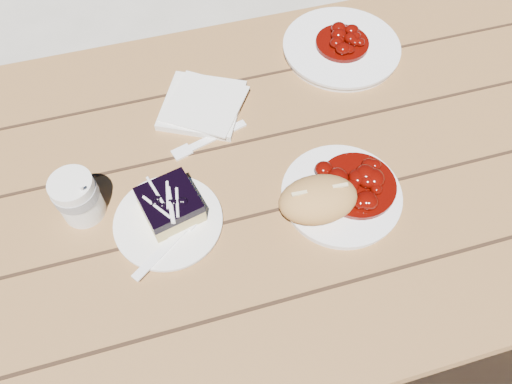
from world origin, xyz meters
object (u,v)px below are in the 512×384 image
object	(u,v)px
main_plate	(341,196)
coffee_cup	(78,197)
dessert_plate	(168,222)
blueberry_cake	(170,204)
second_plate	(341,48)
bread_roll	(318,200)
picnic_table	(199,233)

from	to	relation	value
main_plate	coffee_cup	xyz separation A→B (m)	(-0.44, 0.10, 0.04)
dessert_plate	blueberry_cake	world-z (taller)	blueberry_cake
main_plate	coffee_cup	world-z (taller)	coffee_cup
dessert_plate	blueberry_cake	xyz separation A→B (m)	(0.01, 0.01, 0.03)
dessert_plate	second_plate	world-z (taller)	second_plate
coffee_cup	bread_roll	bearing A→B (deg)	-17.00
main_plate	dessert_plate	world-z (taller)	main_plate
main_plate	bread_roll	xyz separation A→B (m)	(-0.06, -0.02, 0.04)
bread_roll	dessert_plate	size ratio (longest dim) A/B	0.74
picnic_table	bread_roll	world-z (taller)	bread_roll
coffee_cup	second_plate	world-z (taller)	coffee_cup
picnic_table	second_plate	xyz separation A→B (m)	(0.39, 0.27, 0.17)
bread_roll	coffee_cup	distance (m)	0.40
coffee_cup	second_plate	distance (m)	0.63
dessert_plate	coffee_cup	bearing A→B (deg)	154.70
main_plate	dessert_plate	size ratio (longest dim) A/B	1.14
main_plate	picnic_table	bearing A→B (deg)	160.97
dessert_plate	blueberry_cake	size ratio (longest dim) A/B	1.66
picnic_table	blueberry_cake	size ratio (longest dim) A/B	18.50
picnic_table	main_plate	bearing A→B (deg)	-19.03
dessert_plate	bread_roll	bearing A→B (deg)	-12.08
picnic_table	main_plate	size ratio (longest dim) A/B	9.75
dessert_plate	coffee_cup	world-z (taller)	coffee_cup
bread_roll	coffee_cup	xyz separation A→B (m)	(-0.38, 0.12, -0.01)
main_plate	blueberry_cake	distance (m)	0.30
main_plate	second_plate	world-z (taller)	same
bread_roll	picnic_table	bearing A→B (deg)	151.54
main_plate	dessert_plate	bearing A→B (deg)	173.79
blueberry_cake	bread_roll	bearing A→B (deg)	-29.32
blueberry_cake	main_plate	bearing A→B (deg)	-22.65
picnic_table	bread_roll	bearing A→B (deg)	-28.46
bread_roll	coffee_cup	size ratio (longest dim) A/B	1.48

